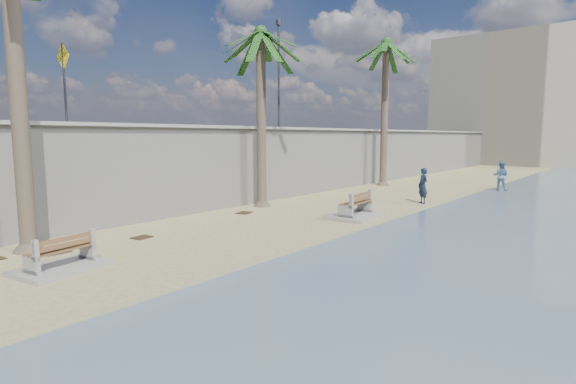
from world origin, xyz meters
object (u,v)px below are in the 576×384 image
Objects in this scene: bench_near at (61,256)px; bench_far at (355,207)px; palm_mid at (261,35)px; person_a at (423,183)px; person_b at (501,174)px; palm_back at (386,45)px.

bench_far reaches higher than bench_near.
palm_mid is at bearing -177.89° from bench_far.
person_a is at bearing 80.97° from bench_near.
palm_mid is (-2.88, 10.25, 7.16)m from bench_near.
person_a is (2.48, 15.59, 0.61)m from bench_near.
person_b is at bearing 80.65° from bench_far.
bench_near is 23.28m from palm_back.
palm_back is at bearing 168.84° from person_a.
bench_far is 14.61m from palm_back.
palm_mid is 16.21m from person_b.
person_a is at bearing 44.85° from palm_mid.
person_a is (5.36, 5.33, -6.55)m from palm_mid.
person_b reaches higher than bench_far.
bench_far is at bearing -58.35° from person_a.
palm_back is (-2.61, 21.56, 8.40)m from bench_near.
person_a reaches higher than bench_near.
palm_back is 10.40m from person_b.
palm_back is at bearing 12.18° from person_b.
palm_mid is 4.51× the size of person_b.
palm_mid is 11.37m from palm_back.
palm_mid reaches higher than person_a.
bench_far is 1.23× the size of person_a.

